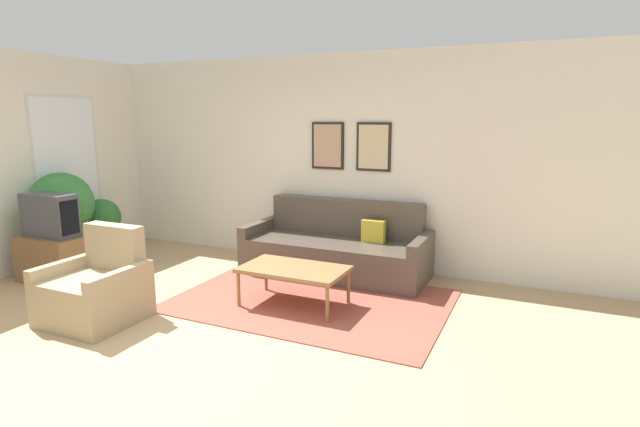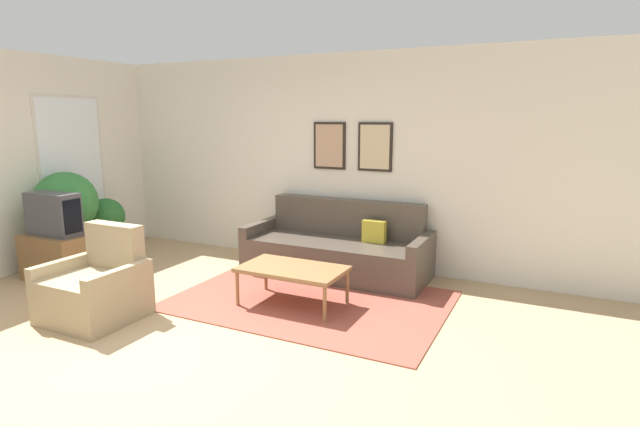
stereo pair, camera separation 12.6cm
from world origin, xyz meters
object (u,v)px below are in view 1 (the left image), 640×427
object	(u,v)px
coffee_table	(294,271)
potted_plant_tall	(62,206)
tv	(50,215)
armchair	(96,291)
couch	(337,250)

from	to	relation	value
coffee_table	potted_plant_tall	bearing A→B (deg)	-179.48
tv	potted_plant_tall	world-z (taller)	potted_plant_tall
coffee_table	armchair	bearing A→B (deg)	-144.39
couch	armchair	xyz separation A→B (m)	(-1.52, -2.29, -0.01)
couch	tv	size ratio (longest dim) A/B	3.39
armchair	potted_plant_tall	world-z (taller)	potted_plant_tall
armchair	potted_plant_tall	xyz separation A→B (m)	(-1.76, 1.07, 0.51)
armchair	potted_plant_tall	size ratio (longest dim) A/B	0.72
coffee_table	potted_plant_tall	world-z (taller)	potted_plant_tall
couch	potted_plant_tall	bearing A→B (deg)	-159.66
couch	potted_plant_tall	distance (m)	3.53
tv	couch	bearing A→B (deg)	29.92
couch	armchair	bearing A→B (deg)	-123.62
couch	tv	distance (m)	3.39
armchair	couch	bearing A→B (deg)	34.94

